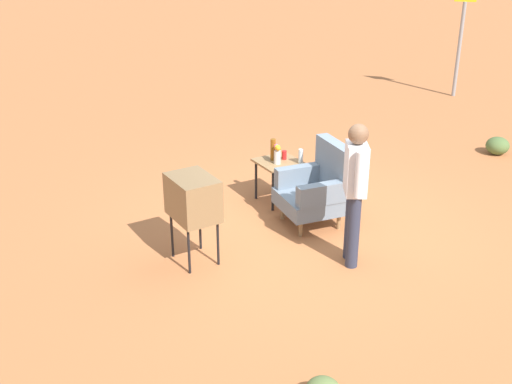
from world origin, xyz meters
TOP-DOWN VIEW (x-y plane):
  - ground_plane at (0.00, 0.00)m, footprint 60.00×60.00m
  - armchair at (-0.14, 0.16)m, footprint 0.86×0.88m
  - side_table at (-0.96, 0.08)m, footprint 0.56×0.56m
  - tv_on_stand at (-0.03, -1.61)m, footprint 0.61×0.46m
  - person_standing at (0.87, -0.10)m, footprint 0.50×0.37m
  - road_sign at (-3.79, 6.37)m, footprint 0.33×0.33m
  - soda_can_red at (-0.99, 0.18)m, footprint 0.07×0.07m
  - bottle_short_clear at (-0.74, 0.29)m, footprint 0.06×0.06m
  - bottle_tall_amber at (-1.04, 0.03)m, footprint 0.07×0.07m
  - flower_vase at (-0.90, 0.01)m, footprint 0.15×0.10m
  - shrub_far at (-0.75, 4.22)m, footprint 0.38×0.38m

SIDE VIEW (x-z plane):
  - ground_plane at x=0.00m, z-range 0.00..0.00m
  - shrub_far at x=-0.75m, z-range 0.00..0.29m
  - armchair at x=-0.14m, z-range -0.03..1.03m
  - side_table at x=-0.96m, z-range 0.21..0.80m
  - soda_can_red at x=-0.99m, z-range 0.59..0.71m
  - bottle_short_clear at x=-0.74m, z-range 0.59..0.79m
  - flower_vase at x=-0.90m, z-range 0.61..0.87m
  - bottle_tall_amber at x=-1.04m, z-range 0.59..0.89m
  - tv_on_stand at x=-0.03m, z-range 0.27..1.30m
  - person_standing at x=0.87m, z-range 0.12..1.76m
  - road_sign at x=-3.79m, z-range 0.16..2.60m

